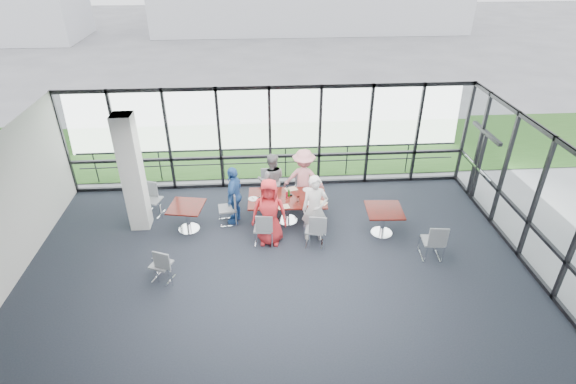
{
  "coord_description": "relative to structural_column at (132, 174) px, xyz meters",
  "views": [
    {
      "loc": [
        -0.32,
        -7.4,
        7.02
      ],
      "look_at": [
        0.38,
        2.64,
        1.1
      ],
      "focal_mm": 28.0,
      "sensor_mm": 36.0,
      "label": 1
    }
  ],
  "objects": [
    {
      "name": "chair_main_nl",
      "position": [
        3.29,
        -1.03,
        -1.14
      ],
      "size": [
        0.5,
        0.5,
        0.91
      ],
      "primitive_type": null,
      "rotation": [
        0.0,
        0.0,
        -0.13
      ],
      "color": "gray",
      "rests_on": "ground"
    },
    {
      "name": "diner_far_left",
      "position": [
        3.59,
        0.81,
        -0.78
      ],
      "size": [
        0.82,
        0.53,
        1.64
      ],
      "primitive_type": "imported",
      "rotation": [
        0.0,
        0.0,
        3.09
      ],
      "color": "gray",
      "rests_on": "ground"
    },
    {
      "name": "guard_rail",
      "position": [
        3.6,
        2.6,
        -1.1
      ],
      "size": [
        12.0,
        0.06,
        0.06
      ],
      "primitive_type": "cylinder",
      "rotation": [
        0.0,
        1.57,
        0.0
      ],
      "color": "#2D2D33",
      "rests_on": "ground"
    },
    {
      "name": "plate_nr",
      "position": [
        4.59,
        -0.4,
        -0.84
      ],
      "size": [
        0.28,
        0.28,
        0.01
      ],
      "primitive_type": "cylinder",
      "color": "white",
      "rests_on": "main_table"
    },
    {
      "name": "plate_nl",
      "position": [
        3.37,
        -0.36,
        -0.84
      ],
      "size": [
        0.28,
        0.28,
        0.01
      ],
      "primitive_type": "cylinder",
      "color": "white",
      "rests_on": "main_table"
    },
    {
      "name": "grass_strip",
      "position": [
        3.6,
        5.0,
        -1.59
      ],
      "size": [
        80.0,
        5.0,
        0.01
      ],
      "primitive_type": "cube",
      "color": "#26501A",
      "rests_on": "ground"
    },
    {
      "name": "chair_main_fr",
      "position": [
        4.5,
        1.01,
        -1.19
      ],
      "size": [
        0.44,
        0.44,
        0.83
      ],
      "primitive_type": null,
      "rotation": [
        0.0,
        0.0,
        3.05
      ],
      "color": "gray",
      "rests_on": "ground"
    },
    {
      "name": "curtain_wall_right",
      "position": [
        9.6,
        -3.0,
        0.0
      ],
      "size": [
        0.1,
        10.0,
        3.2
      ],
      "primitive_type": "cube",
      "color": "white",
      "rests_on": "ground"
    },
    {
      "name": "hangar_aux",
      "position": [
        -14.4,
        25.0,
        0.4
      ],
      "size": [
        10.0,
        6.0,
        4.0
      ],
      "primitive_type": "cube",
      "color": "silver",
      "rests_on": "ground"
    },
    {
      "name": "chair_main_end",
      "position": [
        2.34,
        -0.05,
        -1.13
      ],
      "size": [
        0.52,
        0.52,
        0.94
      ],
      "primitive_type": null,
      "rotation": [
        0.0,
        0.0,
        -1.44
      ],
      "color": "gray",
      "rests_on": "ground"
    },
    {
      "name": "apron",
      "position": [
        3.6,
        7.0,
        -1.62
      ],
      "size": [
        80.0,
        70.0,
        0.02
      ],
      "primitive_type": "cube",
      "color": "slate",
      "rests_on": "ground"
    },
    {
      "name": "side_table_right",
      "position": [
        6.45,
        -0.83,
        -0.96
      ],
      "size": [
        0.98,
        0.98,
        0.75
      ],
      "rotation": [
        0.0,
        0.0,
        -0.06
      ],
      "color": "#3B1610",
      "rests_on": "ground"
    },
    {
      "name": "chair_main_fl",
      "position": [
        3.51,
        1.08,
        -1.14
      ],
      "size": [
        0.46,
        0.46,
        0.93
      ],
      "primitive_type": null,
      "rotation": [
        0.0,
        0.0,
        3.13
      ],
      "color": "gray",
      "rests_on": "ground"
    },
    {
      "name": "ceiling",
      "position": [
        3.6,
        -3.0,
        1.6
      ],
      "size": [
        12.0,
        10.0,
        0.04
      ],
      "primitive_type": "cube",
      "color": "white",
      "rests_on": "ground"
    },
    {
      "name": "chair_main_nr",
      "position": [
        4.6,
        -1.19,
        -1.13
      ],
      "size": [
        0.54,
        0.54,
        0.94
      ],
      "primitive_type": null,
      "rotation": [
        0.0,
        0.0,
        -0.2
      ],
      "color": "gray",
      "rests_on": "ground"
    },
    {
      "name": "plate_fl",
      "position": [
        3.52,
        0.31,
        -0.84
      ],
      "size": [
        0.24,
        0.24,
        0.01
      ],
      "primitive_type": "cylinder",
      "color": "white",
      "rests_on": "main_table"
    },
    {
      "name": "diner_end",
      "position": [
        2.56,
        0.03,
        -0.76
      ],
      "size": [
        0.76,
        1.08,
        1.67
      ],
      "primitive_type": "imported",
      "rotation": [
        0.0,
        0.0,
        -1.82
      ],
      "color": "#2D5BA2",
      "rests_on": "ground"
    },
    {
      "name": "menu_a",
      "position": [
        3.85,
        -0.53,
        -0.85
      ],
      "size": [
        0.35,
        0.28,
        0.0
      ],
      "primitive_type": "cube",
      "rotation": [
        0.0,
        0.0,
        0.25
      ],
      "color": "silver",
      "rests_on": "main_table"
    },
    {
      "name": "curtain_wall_back",
      "position": [
        3.6,
        2.0,
        0.0
      ],
      "size": [
        12.0,
        0.1,
        3.2
      ],
      "primitive_type": "cube",
      "color": "white",
      "rests_on": "ground"
    },
    {
      "name": "tumbler_d",
      "position": [
        3.21,
        -0.24,
        -0.78
      ],
      "size": [
        0.07,
        0.07,
        0.13
      ],
      "primitive_type": "cylinder",
      "color": "white",
      "rests_on": "main_table"
    },
    {
      "name": "diner_far_right",
      "position": [
        4.5,
        0.73,
        -0.71
      ],
      "size": [
        1.23,
        0.79,
        1.77
      ],
      "primitive_type": "imported",
      "rotation": [
        0.0,
        0.0,
        2.96
      ],
      "color": "pink",
      "rests_on": "ground"
    },
    {
      "name": "plate_end",
      "position": [
        3.06,
        -0.07,
        -0.84
      ],
      "size": [
        0.26,
        0.26,
        0.01
      ],
      "primitive_type": "cylinder",
      "color": "white",
      "rests_on": "main_table"
    },
    {
      "name": "menu_b",
      "position": [
        4.87,
        -0.39,
        -0.85
      ],
      "size": [
        0.35,
        0.33,
        0.0
      ],
      "primitive_type": "cube",
      "rotation": [
        0.0,
        0.0,
        -0.66
      ],
      "color": "silver",
      "rests_on": "main_table"
    },
    {
      "name": "exit_door",
      "position": [
        9.6,
        0.75,
        -0.55
      ],
      "size": [
        0.12,
        1.6,
        2.1
      ],
      "primitive_type": "cube",
      "color": "black",
      "rests_on": "ground"
    },
    {
      "name": "chair_spare_la",
      "position": [
        0.95,
        -2.27,
        -1.16
      ],
      "size": [
        0.56,
        0.56,
        0.88
      ],
      "primitive_type": null,
      "rotation": [
        0.0,
        0.0,
        -0.4
      ],
      "color": "gray",
      "rests_on": "ground"
    },
    {
      "name": "floor",
      "position": [
        3.6,
        -3.0,
        -1.61
      ],
      "size": [
        12.0,
        10.0,
        0.02
      ],
      "primitive_type": "cube",
      "color": "#20252E",
      "rests_on": "ground"
    },
    {
      "name": "menu_c",
      "position": [
        4.11,
        0.39,
        -0.85
      ],
      "size": [
        0.38,
        0.31,
        0.0
      ],
      "primitive_type": "cube",
      "rotation": [
        0.0,
        0.0,
        0.31
      ],
      "color": "silver",
      "rests_on": "main_table"
    },
    {
      "name": "main_table",
      "position": [
        3.98,
        -0.06,
        -0.96
      ],
      "size": [
        2.14,
        1.23,
        0.75
      ],
      "rotation": [
        0.0,
        0.0,
        -0.04
      ],
      "color": "#3B1610",
      "rests_on": "ground"
    },
    {
      "name": "diner_near_left",
      "position": [
        3.46,
        -0.99,
        -0.7
      ],
      "size": [
        0.96,
        0.69,
        1.81
      ],
      "primitive_type": "imported",
      "rotation": [
        0.0,
        0.0,
        -0.14
      ],
      "color": "red",
      "rests_on": "ground"
    },
    {
      "name": "tumbler_c",
      "position": [
        3.99,
        0.24,
        -0.78
      ],
      "size": [
        0.07,
        0.07,
        0.14
      ],
      "primitive_type": "cylinder",
      "color": "white",
      "rests_on": "main_table"
    },
    {
      "name": "structural_column",
      "position": [
        0.0,
        0.0,
        0.0
      ],
      "size": [
        0.5,
        0.5,
        3.2
      ],
      "primitive_type": "cube",
      "color": "white",
      "rests_on": "ground"
    },
    {
      "name": "chair_spare_lb",
      "position": [
        0.24,
        0.54,
        -1.14
      ],
      "size": [
        0.58,
        0.58,
        0.93
      ],
      "primitive_type": null,
      "rotation": [
        0.0,
        0.0,
        2.82
      ],
      "color": "gray",
      "rests_on": "ground"
    },
    {
      "name": "ketchup_bottle",
      "position": [
        3.96,
        -0.05,
        -0.76
      ],
      "size": [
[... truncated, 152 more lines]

